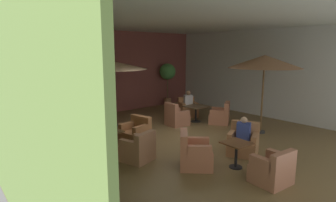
{
  "coord_description": "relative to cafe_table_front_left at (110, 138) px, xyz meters",
  "views": [
    {
      "loc": [
        -5.85,
        -6.48,
        2.86
      ],
      "look_at": [
        0.0,
        0.5,
        1.2
      ],
      "focal_mm": 29.33,
      "sensor_mm": 36.0,
      "label": 1
    }
  ],
  "objects": [
    {
      "name": "patio_umbrella_center_beige",
      "position": [
        5.02,
        -1.66,
        2.05
      ],
      "size": [
        2.45,
        2.45,
        2.73
      ],
      "color": "#2D2D2D",
      "rests_on": "ground_plane"
    },
    {
      "name": "wall_back_brick",
      "position": [
        2.33,
        4.68,
        1.45
      ],
      "size": [
        10.2,
        0.08,
        3.79
      ],
      "primitive_type": "cube",
      "color": "brown",
      "rests_on": "ground_plane"
    },
    {
      "name": "patio_umbrella_tall_red",
      "position": [
        1.44,
        2.42,
        1.89
      ],
      "size": [
        2.62,
        2.62,
        2.51
      ],
      "color": "#2D2D2D",
      "rests_on": "ground_plane"
    },
    {
      "name": "armchair_mid_center_south",
      "position": [
        4.94,
        0.09,
        -0.13
      ],
      "size": [
        1.01,
        1.03,
        0.88
      ],
      "color": "#AA674A",
      "rests_on": "ground_plane"
    },
    {
      "name": "patron_blue_shirt",
      "position": [
        2.8,
        -2.47,
        0.26
      ],
      "size": [
        0.36,
        0.42,
        0.67
      ],
      "color": "#36489A",
      "rests_on": "ground_plane"
    },
    {
      "name": "potted_tree_mid_left",
      "position": [
        5.62,
        4.2,
        1.22
      ],
      "size": [
        0.83,
        0.83,
        2.23
      ],
      "color": "#A26C47",
      "rests_on": "ground_plane"
    },
    {
      "name": "ground_plane",
      "position": [
        2.33,
        -0.26,
        -0.46
      ],
      "size": [
        10.2,
        9.97,
        0.02
      ],
      "primitive_type": "cube",
      "color": "brown"
    },
    {
      "name": "armchair_front_left_east",
      "position": [
        -0.99,
        -0.22,
        -0.14
      ],
      "size": [
        0.92,
        0.91,
        0.82
      ],
      "color": "#B4754A",
      "rests_on": "ground_plane"
    },
    {
      "name": "armchair_front_left_south",
      "position": [
        0.29,
        -0.97,
        -0.14
      ],
      "size": [
        0.89,
        0.9,
        0.81
      ],
      "color": "#AA7655",
      "rests_on": "ground_plane"
    },
    {
      "name": "cafe_table_front_right",
      "position": [
        1.91,
        -2.89,
        0.05
      ],
      "size": [
        0.66,
        0.66,
        0.65
      ],
      "color": "black",
      "rests_on": "ground_plane"
    },
    {
      "name": "patron_by_window",
      "position": [
        4.79,
        1.79,
        0.32
      ],
      "size": [
        0.42,
        0.37,
        0.7
      ],
      "color": "silver",
      "rests_on": "ground_plane"
    },
    {
      "name": "armchair_front_left_north",
      "position": [
        -0.25,
        0.98,
        -0.14
      ],
      "size": [
        0.94,
        0.95,
        0.83
      ],
      "color": "#A77950",
      "rests_on": "ground_plane"
    },
    {
      "name": "wall_right_plain",
      "position": [
        7.39,
        -0.26,
        1.45
      ],
      "size": [
        0.08,
        9.97,
        3.79
      ],
      "primitive_type": "cube",
      "color": "silver",
      "rests_on": "ground_plane"
    },
    {
      "name": "potted_tree_left_corner",
      "position": [
        -1.4,
        3.61,
        1.19
      ],
      "size": [
        0.8,
        0.8,
        2.24
      ],
      "color": "silver",
      "rests_on": "ground_plane"
    },
    {
      "name": "ceiling_slab",
      "position": [
        2.33,
        -0.26,
        3.38
      ],
      "size": [
        10.2,
        9.97,
        0.06
      ],
      "primitive_type": "cube",
      "color": "silver",
      "rests_on": "wall_back_brick"
    },
    {
      "name": "armchair_front_right_north",
      "position": [
        1.15,
        -2.19,
        -0.11
      ],
      "size": [
        1.12,
        1.12,
        0.9
      ],
      "color": "#AE6646",
      "rests_on": "ground_plane"
    },
    {
      "name": "iced_drink_cup",
      "position": [
        0.09,
        -0.06,
        0.26
      ],
      "size": [
        0.08,
        0.08,
        0.11
      ],
      "primitive_type": "cylinder",
      "color": "white",
      "rests_on": "cafe_table_front_left"
    },
    {
      "name": "armchair_front_left_west",
      "position": [
        0.99,
        0.21,
        -0.13
      ],
      "size": [
        0.9,
        0.9,
        0.85
      ],
      "color": "#B37345",
      "rests_on": "ground_plane"
    },
    {
      "name": "armchair_front_right_east",
      "position": [
        1.82,
        -3.92,
        -0.14
      ],
      "size": [
        0.81,
        0.77,
        0.8
      ],
      "color": "#B37254",
      "rests_on": "ground_plane"
    },
    {
      "name": "cafe_table_front_left",
      "position": [
        0.0,
        0.0,
        0.0
      ],
      "size": [
        0.64,
        0.64,
        0.65
      ],
      "color": "black",
      "rests_on": "ground_plane"
    },
    {
      "name": "cafe_table_mid_center",
      "position": [
        4.39,
        0.92,
        0.07
      ],
      "size": [
        0.79,
        0.79,
        0.65
      ],
      "color": "black",
      "rests_on": "ground_plane"
    },
    {
      "name": "armchair_mid_center_east",
      "position": [
        3.39,
        1.0,
        -0.12
      ],
      "size": [
        0.81,
        0.76,
        0.91
      ],
      "color": "#B16F52",
      "rests_on": "ground_plane"
    },
    {
      "name": "armchair_front_right_south",
      "position": [
        2.85,
        -2.44,
        -0.13
      ],
      "size": [
        1.04,
        1.04,
        0.88
      ],
      "color": "#B67A4E",
      "rests_on": "ground_plane"
    },
    {
      "name": "armchair_mid_center_north",
      "position": [
        4.81,
        1.82,
        -0.13
      ],
      "size": [
        0.97,
        0.97,
        0.83
      ],
      "color": "#B27546",
      "rests_on": "ground_plane"
    }
  ]
}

